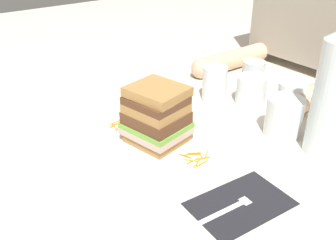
{
  "coord_description": "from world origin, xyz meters",
  "views": [
    {
      "loc": [
        0.54,
        -0.4,
        0.43
      ],
      "look_at": [
        -0.01,
        0.02,
        0.06
      ],
      "focal_mm": 40.31,
      "sensor_mm": 36.0,
      "label": 1
    }
  ],
  "objects_px": {
    "main_plate": "(157,144)",
    "juice_glass": "(283,119)",
    "sandwich": "(156,116)",
    "water_bottle": "(334,91)",
    "knife": "(108,116)",
    "empty_tumbler_1": "(251,90)",
    "empty_tumbler_2": "(291,97)",
    "napkin_dark": "(242,203)",
    "empty_tumbler_0": "(215,84)",
    "empty_tumbler_3": "(253,75)",
    "fork": "(232,206)"
  },
  "relations": [
    {
      "from": "napkin_dark",
      "to": "juice_glass",
      "type": "height_order",
      "value": "juice_glass"
    },
    {
      "from": "sandwich",
      "to": "napkin_dark",
      "type": "distance_m",
      "value": 0.24
    },
    {
      "from": "juice_glass",
      "to": "empty_tumbler_2",
      "type": "distance_m",
      "value": 0.13
    },
    {
      "from": "juice_glass",
      "to": "empty_tumbler_3",
      "type": "bearing_deg",
      "value": 146.99
    },
    {
      "from": "juice_glass",
      "to": "empty_tumbler_3",
      "type": "xyz_separation_m",
      "value": [
        -0.21,
        0.14,
        0.0
      ]
    },
    {
      "from": "empty_tumbler_3",
      "to": "empty_tumbler_2",
      "type": "bearing_deg",
      "value": -9.02
    },
    {
      "from": "main_plate",
      "to": "knife",
      "type": "xyz_separation_m",
      "value": [
        -0.18,
        -0.01,
        -0.01
      ]
    },
    {
      "from": "knife",
      "to": "water_bottle",
      "type": "xyz_separation_m",
      "value": [
        0.4,
        0.28,
        0.13
      ]
    },
    {
      "from": "main_plate",
      "to": "knife",
      "type": "height_order",
      "value": "main_plate"
    },
    {
      "from": "empty_tumbler_2",
      "to": "napkin_dark",
      "type": "bearing_deg",
      "value": -64.02
    },
    {
      "from": "sandwich",
      "to": "empty_tumbler_1",
      "type": "height_order",
      "value": "sandwich"
    },
    {
      "from": "juice_glass",
      "to": "knife",
      "type": "bearing_deg",
      "value": -138.54
    },
    {
      "from": "fork",
      "to": "empty_tumbler_3",
      "type": "relative_size",
      "value": 2.03
    },
    {
      "from": "napkin_dark",
      "to": "juice_glass",
      "type": "bearing_deg",
      "value": 114.07
    },
    {
      "from": "empty_tumbler_3",
      "to": "empty_tumbler_1",
      "type": "bearing_deg",
      "value": -50.66
    },
    {
      "from": "napkin_dark",
      "to": "knife",
      "type": "xyz_separation_m",
      "value": [
        -0.42,
        -0.03,
        0.0
      ]
    },
    {
      "from": "empty_tumbler_0",
      "to": "empty_tumbler_1",
      "type": "xyz_separation_m",
      "value": [
        0.07,
        0.06,
        -0.01
      ]
    },
    {
      "from": "empty_tumbler_3",
      "to": "knife",
      "type": "bearing_deg",
      "value": -103.11
    },
    {
      "from": "water_bottle",
      "to": "fork",
      "type": "bearing_deg",
      "value": -87.28
    },
    {
      "from": "juice_glass",
      "to": "empty_tumbler_2",
      "type": "relative_size",
      "value": 1.21
    },
    {
      "from": "napkin_dark",
      "to": "fork",
      "type": "height_order",
      "value": "fork"
    },
    {
      "from": "water_bottle",
      "to": "empty_tumbler_1",
      "type": "relative_size",
      "value": 3.95
    },
    {
      "from": "empty_tumbler_0",
      "to": "empty_tumbler_2",
      "type": "height_order",
      "value": "empty_tumbler_0"
    },
    {
      "from": "fork",
      "to": "napkin_dark",
      "type": "bearing_deg",
      "value": 85.83
    },
    {
      "from": "napkin_dark",
      "to": "water_bottle",
      "type": "xyz_separation_m",
      "value": [
        -0.01,
        0.26,
        0.13
      ]
    },
    {
      "from": "napkin_dark",
      "to": "empty_tumbler_3",
      "type": "bearing_deg",
      "value": 130.06
    },
    {
      "from": "sandwich",
      "to": "water_bottle",
      "type": "bearing_deg",
      "value": 51.05
    },
    {
      "from": "empty_tumbler_2",
      "to": "sandwich",
      "type": "bearing_deg",
      "value": -98.76
    },
    {
      "from": "main_plate",
      "to": "napkin_dark",
      "type": "distance_m",
      "value": 0.23
    },
    {
      "from": "sandwich",
      "to": "empty_tumbler_1",
      "type": "bearing_deg",
      "value": 94.86
    },
    {
      "from": "main_plate",
      "to": "sandwich",
      "type": "bearing_deg",
      "value": 110.45
    },
    {
      "from": "knife",
      "to": "sandwich",
      "type": "bearing_deg",
      "value": 4.55
    },
    {
      "from": "sandwich",
      "to": "empty_tumbler_2",
      "type": "distance_m",
      "value": 0.38
    },
    {
      "from": "knife",
      "to": "empty_tumbler_3",
      "type": "xyz_separation_m",
      "value": [
        0.1,
        0.41,
        0.04
      ]
    },
    {
      "from": "empty_tumbler_1",
      "to": "empty_tumbler_2",
      "type": "distance_m",
      "value": 0.1
    },
    {
      "from": "sandwich",
      "to": "empty_tumbler_3",
      "type": "xyz_separation_m",
      "value": [
        -0.09,
        0.4,
        -0.03
      ]
    },
    {
      "from": "empty_tumbler_2",
      "to": "empty_tumbler_3",
      "type": "bearing_deg",
      "value": 170.98
    },
    {
      "from": "main_plate",
      "to": "juice_glass",
      "type": "relative_size",
      "value": 3.41
    },
    {
      "from": "sandwich",
      "to": "juice_glass",
      "type": "xyz_separation_m",
      "value": [
        0.12,
        0.26,
        -0.04
      ]
    },
    {
      "from": "napkin_dark",
      "to": "fork",
      "type": "relative_size",
      "value": 1.03
    },
    {
      "from": "water_bottle",
      "to": "empty_tumbler_0",
      "type": "distance_m",
      "value": 0.33
    },
    {
      "from": "water_bottle",
      "to": "knife",
      "type": "bearing_deg",
      "value": -144.8
    },
    {
      "from": "empty_tumbler_0",
      "to": "main_plate",
      "type": "bearing_deg",
      "value": -68.93
    },
    {
      "from": "napkin_dark",
      "to": "water_bottle",
      "type": "bearing_deg",
      "value": 93.32
    },
    {
      "from": "fork",
      "to": "water_bottle",
      "type": "relative_size",
      "value": 0.55
    },
    {
      "from": "napkin_dark",
      "to": "empty_tumbler_1",
      "type": "distance_m",
      "value": 0.4
    },
    {
      "from": "empty_tumbler_2",
      "to": "empty_tumbler_1",
      "type": "bearing_deg",
      "value": -148.19
    },
    {
      "from": "main_plate",
      "to": "water_bottle",
      "type": "height_order",
      "value": "water_bottle"
    },
    {
      "from": "empty_tumbler_3",
      "to": "main_plate",
      "type": "bearing_deg",
      "value": -77.27
    },
    {
      "from": "main_plate",
      "to": "empty_tumbler_1",
      "type": "relative_size",
      "value": 3.88
    }
  ]
}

